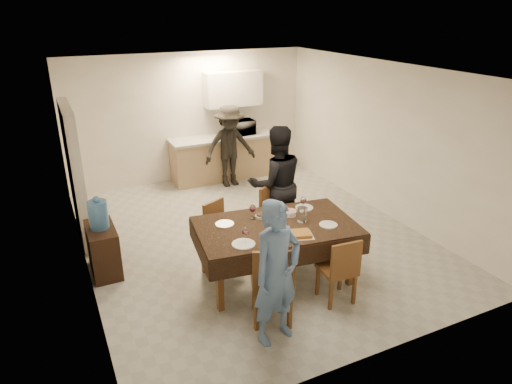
% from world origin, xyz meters
% --- Properties ---
extents(floor, '(5.00, 6.00, 0.02)m').
position_xyz_m(floor, '(0.00, 0.00, 0.00)').
color(floor, '#ACADA8').
rests_on(floor, ground).
extents(ceiling, '(5.00, 6.00, 0.02)m').
position_xyz_m(ceiling, '(0.00, 0.00, 2.60)').
color(ceiling, white).
rests_on(ceiling, wall_back).
extents(wall_back, '(5.00, 0.02, 2.60)m').
position_xyz_m(wall_back, '(0.00, 3.00, 1.30)').
color(wall_back, white).
rests_on(wall_back, floor).
extents(wall_front, '(5.00, 0.02, 2.60)m').
position_xyz_m(wall_front, '(0.00, -3.00, 1.30)').
color(wall_front, white).
rests_on(wall_front, floor).
extents(wall_left, '(0.02, 6.00, 2.60)m').
position_xyz_m(wall_left, '(-2.50, 0.00, 1.30)').
color(wall_left, white).
rests_on(wall_left, floor).
extents(wall_right, '(0.02, 6.00, 2.60)m').
position_xyz_m(wall_right, '(2.50, 0.00, 1.30)').
color(wall_right, white).
rests_on(wall_right, floor).
extents(stub_partition, '(0.15, 1.40, 2.10)m').
position_xyz_m(stub_partition, '(-2.42, 1.20, 1.05)').
color(stub_partition, beige).
rests_on(stub_partition, floor).
extents(kitchen_base_cabinet, '(2.20, 0.60, 0.86)m').
position_xyz_m(kitchen_base_cabinet, '(0.60, 2.68, 0.43)').
color(kitchen_base_cabinet, tan).
rests_on(kitchen_base_cabinet, floor).
extents(kitchen_worktop, '(2.24, 0.64, 0.05)m').
position_xyz_m(kitchen_worktop, '(0.60, 2.68, 0.89)').
color(kitchen_worktop, '#ADADA9').
rests_on(kitchen_worktop, kitchen_base_cabinet).
extents(upper_cabinet, '(1.20, 0.34, 0.70)m').
position_xyz_m(upper_cabinet, '(0.90, 2.82, 1.85)').
color(upper_cabinet, silver).
rests_on(upper_cabinet, wall_back).
extents(dining_table, '(2.19, 1.45, 0.80)m').
position_xyz_m(dining_table, '(-0.23, -1.24, 0.76)').
color(dining_table, black).
rests_on(dining_table, floor).
extents(chair_near_left, '(0.61, 0.62, 0.56)m').
position_xyz_m(chair_near_left, '(-0.68, -2.09, 0.63)').
color(chair_near_left, brown).
rests_on(chair_near_left, floor).
extents(chair_near_right, '(0.43, 0.43, 0.48)m').
position_xyz_m(chair_near_right, '(0.22, -2.08, 0.54)').
color(chair_near_right, brown).
rests_on(chair_near_right, floor).
extents(chair_far_left, '(0.53, 0.55, 0.47)m').
position_xyz_m(chair_far_left, '(-0.68, -0.58, 0.54)').
color(chair_far_left, brown).
rests_on(chair_far_left, floor).
extents(chair_far_right, '(0.61, 0.63, 0.53)m').
position_xyz_m(chair_far_right, '(0.22, -0.59, 0.59)').
color(chair_far_right, brown).
rests_on(chair_far_right, floor).
extents(console, '(0.37, 0.73, 0.68)m').
position_xyz_m(console, '(-2.28, -0.08, 0.34)').
color(console, black).
rests_on(console, floor).
extents(water_jug, '(0.26, 0.26, 0.38)m').
position_xyz_m(water_jug, '(-2.28, -0.08, 0.87)').
color(water_jug, '#4B84CB').
rests_on(water_jug, console).
extents(wine_bottle, '(0.07, 0.07, 0.29)m').
position_xyz_m(wine_bottle, '(-0.28, -1.19, 0.95)').
color(wine_bottle, black).
rests_on(wine_bottle, dining_table).
extents(water_pitcher, '(0.13, 0.13, 0.20)m').
position_xyz_m(water_pitcher, '(0.12, -1.29, 0.90)').
color(water_pitcher, white).
rests_on(water_pitcher, dining_table).
extents(savoury_tart, '(0.43, 0.37, 0.05)m').
position_xyz_m(savoury_tart, '(-0.13, -1.62, 0.82)').
color(savoury_tart, '#B07433').
rests_on(savoury_tart, dining_table).
extents(salad_bowl, '(0.18, 0.18, 0.07)m').
position_xyz_m(salad_bowl, '(0.07, -1.06, 0.84)').
color(salad_bowl, silver).
rests_on(salad_bowl, dining_table).
extents(mushroom_dish, '(0.21, 0.21, 0.04)m').
position_xyz_m(mushroom_dish, '(-0.28, -0.96, 0.82)').
color(mushroom_dish, silver).
rests_on(mushroom_dish, dining_table).
extents(wine_glass_a, '(0.09, 0.09, 0.19)m').
position_xyz_m(wine_glass_a, '(-0.78, -1.49, 0.90)').
color(wine_glass_a, white).
rests_on(wine_glass_a, dining_table).
extents(wine_glass_b, '(0.08, 0.08, 0.19)m').
position_xyz_m(wine_glass_b, '(0.32, -0.99, 0.90)').
color(wine_glass_b, white).
rests_on(wine_glass_b, dining_table).
extents(wine_glass_c, '(0.09, 0.09, 0.20)m').
position_xyz_m(wine_glass_c, '(-0.43, -0.94, 0.90)').
color(wine_glass_c, white).
rests_on(wine_glass_c, dining_table).
extents(plate_near_left, '(0.28, 0.28, 0.02)m').
position_xyz_m(plate_near_left, '(-0.83, -1.54, 0.81)').
color(plate_near_left, silver).
rests_on(plate_near_left, dining_table).
extents(plate_near_right, '(0.24, 0.24, 0.01)m').
position_xyz_m(plate_near_right, '(0.37, -1.54, 0.81)').
color(plate_near_right, silver).
rests_on(plate_near_right, dining_table).
extents(plate_far_left, '(0.24, 0.24, 0.01)m').
position_xyz_m(plate_far_left, '(-0.83, -0.94, 0.81)').
color(plate_far_left, silver).
rests_on(plate_far_left, dining_table).
extents(plate_far_right, '(0.25, 0.25, 0.01)m').
position_xyz_m(plate_far_right, '(0.37, -0.94, 0.81)').
color(plate_far_right, silver).
rests_on(plate_far_right, dining_table).
extents(microwave, '(0.55, 0.37, 0.30)m').
position_xyz_m(microwave, '(1.00, 2.68, 1.06)').
color(microwave, silver).
rests_on(microwave, kitchen_worktop).
extents(person_near, '(0.67, 0.52, 1.65)m').
position_xyz_m(person_near, '(-0.78, -2.29, 0.82)').
color(person_near, '#5777AA').
rests_on(person_near, floor).
extents(person_far, '(0.98, 0.81, 1.82)m').
position_xyz_m(person_far, '(0.32, -0.19, 0.91)').
color(person_far, black).
rests_on(person_far, floor).
extents(person_kitchen, '(1.06, 0.61, 1.65)m').
position_xyz_m(person_kitchen, '(0.56, 2.23, 0.82)').
color(person_kitchen, black).
rests_on(person_kitchen, floor).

